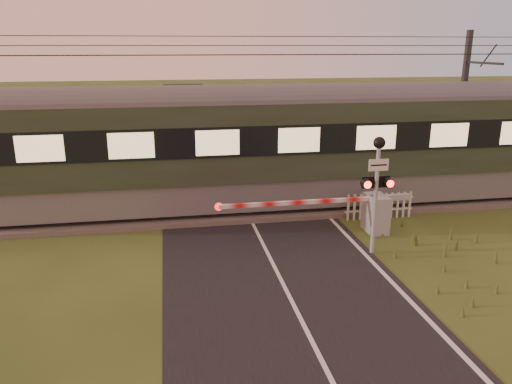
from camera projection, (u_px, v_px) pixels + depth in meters
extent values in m
plane|color=#314319|center=(286.00, 290.00, 12.30)|extent=(160.00, 160.00, 0.00)
cube|color=black|center=(286.00, 290.00, 12.30)|extent=(6.00, 140.00, 0.02)
cube|color=#47423D|center=(245.00, 207.00, 18.42)|extent=(140.00, 3.40, 0.24)
cube|color=slate|center=(248.00, 208.00, 17.69)|extent=(140.00, 0.08, 0.14)
cube|color=slate|center=(242.00, 196.00, 19.05)|extent=(140.00, 0.08, 0.14)
cube|color=#2D2116|center=(245.00, 204.00, 18.39)|extent=(0.24, 2.20, 0.06)
cylinder|color=black|center=(245.00, 55.00, 16.60)|extent=(120.00, 0.02, 0.02)
cylinder|color=black|center=(243.00, 55.00, 17.17)|extent=(120.00, 0.02, 0.02)
cylinder|color=black|center=(244.00, 36.00, 16.72)|extent=(120.00, 0.02, 0.02)
cylinder|color=black|center=(244.00, 46.00, 16.80)|extent=(120.00, 0.02, 0.02)
cube|color=slate|center=(287.00, 185.00, 18.47)|extent=(21.02, 2.78, 1.04)
cube|color=#253020|center=(288.00, 136.00, 17.95)|extent=(21.90, 3.02, 2.61)
cylinder|color=#4C4C4F|center=(289.00, 99.00, 17.58)|extent=(21.90, 1.06, 1.06)
cube|color=#FFD893|center=(299.00, 140.00, 16.45)|extent=(18.83, 0.04, 0.81)
cube|color=gray|center=(376.00, 214.00, 16.05)|extent=(0.61, 0.94, 1.22)
cylinder|color=gray|center=(371.00, 214.00, 16.02)|extent=(0.13, 0.13, 1.22)
cube|color=gray|center=(395.00, 197.00, 16.00)|extent=(1.00, 0.18, 0.18)
cube|color=red|center=(297.00, 202.00, 15.46)|extent=(4.91, 0.12, 0.12)
cylinder|color=red|center=(219.00, 207.00, 15.04)|extent=(0.24, 0.04, 0.24)
cylinder|color=gray|center=(375.00, 202.00, 14.08)|extent=(0.11, 0.11, 3.11)
cube|color=white|center=(379.00, 165.00, 13.71)|extent=(0.57, 0.03, 0.33)
sphere|color=black|center=(379.00, 143.00, 13.60)|extent=(0.33, 0.33, 0.33)
cube|color=black|center=(376.00, 183.00, 13.92)|extent=(0.78, 0.06, 0.06)
cylinder|color=#FF140C|center=(368.00, 185.00, 13.69)|extent=(0.21, 0.02, 0.21)
cylinder|color=#FF140C|center=(390.00, 184.00, 13.80)|extent=(0.21, 0.02, 0.21)
cube|color=black|center=(376.00, 182.00, 13.96)|extent=(0.83, 0.02, 0.33)
cube|color=silver|center=(379.00, 210.00, 17.34)|extent=(2.49, 0.04, 0.06)
cube|color=silver|center=(379.00, 199.00, 17.22)|extent=(2.49, 0.04, 0.06)
cube|color=#2D2D30|center=(461.00, 108.00, 21.36)|extent=(0.20, 0.20, 6.43)
cube|color=#2D2D30|center=(483.00, 63.00, 19.73)|extent=(0.09, 2.40, 0.09)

